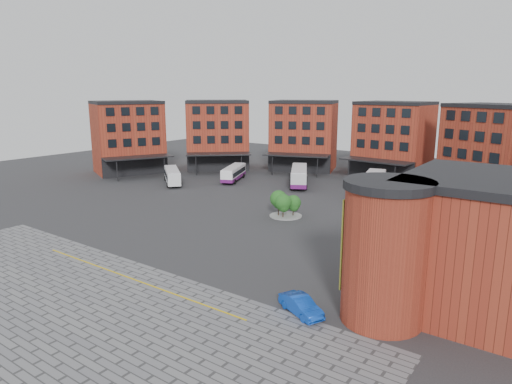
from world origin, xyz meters
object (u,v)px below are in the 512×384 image
Objects in this scene: bus_d at (372,184)px; bus_e at (437,196)px; bus_c at (299,176)px; bus_f at (482,209)px; bus_a at (172,175)px; bus_b at (234,173)px; blue_car at (301,305)px; tree_island at (284,203)px.

bus_e is at bearing -27.78° from bus_d.
bus_c reaches higher than bus_f.
bus_e reaches higher than bus_a.
bus_b reaches higher than blue_car.
bus_c reaches higher than blue_car.
bus_a is at bearing 166.58° from tree_island.
bus_e is at bearing -38.04° from bus_a.
bus_b is 0.80× the size of bus_e.
bus_a is 22.96m from bus_c.
bus_c is at bearing 55.76° from blue_car.
tree_island reaches higher than blue_car.
blue_car is (36.92, -37.93, -0.79)m from bus_b.
bus_f is at bearing -43.00° from bus_a.
tree_island is 26.39m from bus_b.
bus_c is (19.42, 12.25, 0.12)m from bus_a.
tree_island is 22.61m from bus_e.
tree_island is 21.06m from bus_c.
tree_island is at bearing -117.09° from bus_d.
bus_a is 50.73m from bus_f.
bus_f is at bearing -32.19° from bus_d.
bus_c is at bearing 167.18° from bus_d.
bus_d is at bearing -15.10° from bus_b.
tree_island is at bearing -94.41° from bus_c.
blue_car is at bearing -72.74° from bus_e.
tree_island reaches higher than bus_d.
bus_e is 7.13m from bus_f.
bus_d is (25.82, 3.60, 0.39)m from bus_b.
bus_c is 24.56m from bus_e.
blue_car is at bearing -68.80° from bus_b.
blue_car is (0.25, -38.81, -1.13)m from bus_e.
bus_d is (4.57, 19.25, -0.08)m from tree_island.
bus_b is 12.70m from bus_c.
blue_car is (44.10, -29.06, -0.94)m from bus_a.
bus_a is at bearing -173.03° from bus_d.
bus_e is at bearing 25.27° from blue_car.
bus_a is at bearing -152.02° from bus_b.
bus_d is (13.58, 0.21, 0.11)m from bus_c.
bus_d is 43.00m from blue_car.
bus_c is 0.90× the size of bus_d.
bus_c is 1.08× the size of bus_f.
bus_d is at bearing 39.87° from blue_car.
tree_island is 0.45× the size of bus_b.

